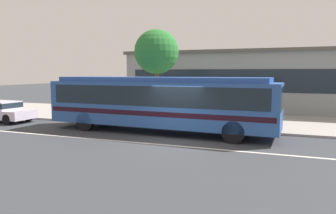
% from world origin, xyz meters
% --- Properties ---
extents(ground_plane, '(120.00, 120.00, 0.00)m').
position_xyz_m(ground_plane, '(0.00, 0.00, 0.00)').
color(ground_plane, '#35393D').
extents(sidewalk_slab, '(60.00, 8.00, 0.12)m').
position_xyz_m(sidewalk_slab, '(0.00, 7.13, 0.06)').
color(sidewalk_slab, '#9D9791').
rests_on(sidewalk_slab, ground_plane).
extents(lane_stripe_center, '(56.00, 0.16, 0.01)m').
position_xyz_m(lane_stripe_center, '(0.00, -0.80, 0.00)').
color(lane_stripe_center, silver).
rests_on(lane_stripe_center, ground_plane).
extents(transit_bus, '(12.05, 2.96, 2.87)m').
position_xyz_m(transit_bus, '(-1.39, 1.78, 1.67)').
color(transit_bus, '#29519A').
rests_on(transit_bus, ground_plane).
extents(sedan_behind_bus, '(4.31, 1.96, 1.29)m').
position_xyz_m(sedan_behind_bus, '(-12.23, 1.72, 0.72)').
color(sedan_behind_bus, silver).
rests_on(sedan_behind_bus, ground_plane).
extents(pedestrian_waiting_near_sign, '(0.37, 0.37, 1.71)m').
position_xyz_m(pedestrian_waiting_near_sign, '(4.17, 4.59, 1.12)').
color(pedestrian_waiting_near_sign, '#726C5C').
rests_on(pedestrian_waiting_near_sign, sidewalk_slab).
extents(bus_stop_sign, '(0.08, 0.44, 2.60)m').
position_xyz_m(bus_stop_sign, '(3.16, 3.71, 1.78)').
color(bus_stop_sign, gray).
rests_on(bus_stop_sign, sidewalk_slab).
extents(street_tree_near_stop, '(2.78, 2.78, 5.67)m').
position_xyz_m(street_tree_near_stop, '(-2.99, 5.31, 4.35)').
color(street_tree_near_stop, brown).
rests_on(street_tree_near_stop, sidewalk_slab).
extents(station_building, '(20.25, 7.05, 4.80)m').
position_xyz_m(station_building, '(2.20, 13.60, 2.41)').
color(station_building, gray).
rests_on(station_building, ground_plane).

